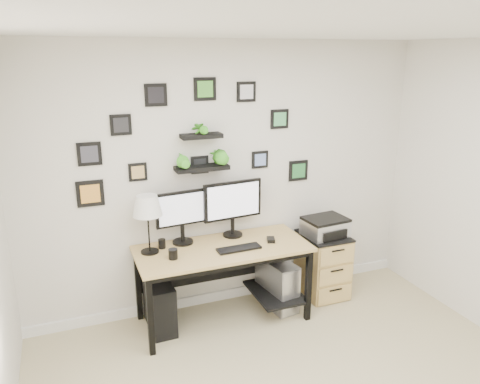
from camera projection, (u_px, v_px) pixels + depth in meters
name	position (u px, v px, depth m)	size (l,w,h in m)	color
room	(230.00, 293.00, 4.91)	(4.00, 4.00, 4.00)	#C5B88D
desk	(225.00, 257.00, 4.40)	(1.60, 0.70, 0.75)	tan
monitor_left	(182.00, 213.00, 4.32)	(0.50, 0.21, 0.51)	black
monitor_right	(233.00, 204.00, 4.49)	(0.60, 0.21, 0.55)	black
keyboard	(239.00, 248.00, 4.26)	(0.41, 0.13, 0.02)	black
mouse	(271.00, 240.00, 4.45)	(0.07, 0.11, 0.03)	black
table_lamp	(147.00, 207.00, 4.08)	(0.26, 0.26, 0.54)	black
mug	(173.00, 254.00, 4.06)	(0.08, 0.08, 0.09)	black
pen_cup	(162.00, 244.00, 4.29)	(0.07, 0.07, 0.09)	black
pc_tower_black	(160.00, 305.00, 4.32)	(0.21, 0.47, 0.47)	black
pc_tower_grey	(277.00, 284.00, 4.70)	(0.29, 0.52, 0.49)	gray
file_cabinet	(323.00, 264.00, 4.92)	(0.43, 0.53, 0.67)	tan
printer	(325.00, 227.00, 4.78)	(0.45, 0.37, 0.19)	silver
wall_decor	(199.00, 146.00, 4.28)	(2.28, 0.18, 1.09)	black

